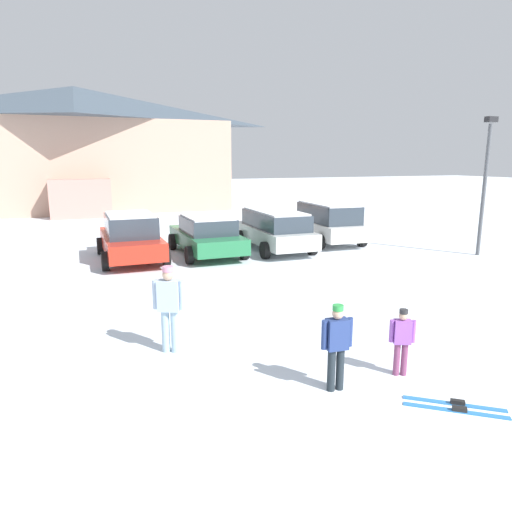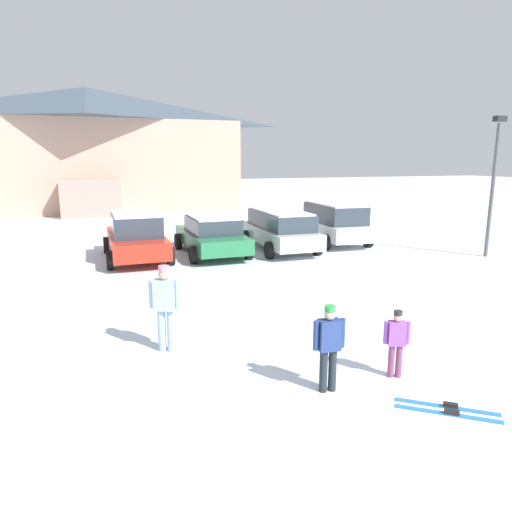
# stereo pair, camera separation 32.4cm
# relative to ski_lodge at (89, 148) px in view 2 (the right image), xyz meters

# --- Properties ---
(ground) EXTENTS (160.00, 160.00, 0.00)m
(ground) POSITION_rel_ski_lodge_xyz_m (3.37, -33.12, -4.40)
(ground) COLOR silver
(ski_lodge) EXTENTS (21.21, 12.26, 8.70)m
(ski_lodge) POSITION_rel_ski_lodge_xyz_m (0.00, 0.00, 0.00)
(ski_lodge) COLOR tan
(ski_lodge) RESTS_ON ground
(parked_red_sedan) EXTENTS (2.24, 4.72, 1.71)m
(parked_red_sedan) POSITION_rel_ski_lodge_xyz_m (1.21, -19.70, -3.54)
(parked_red_sedan) COLOR red
(parked_red_sedan) RESTS_ON ground
(parked_green_coupe) EXTENTS (2.26, 4.62, 1.50)m
(parked_green_coupe) POSITION_rel_ski_lodge_xyz_m (4.01, -19.79, -3.63)
(parked_green_coupe) COLOR #257243
(parked_green_coupe) RESTS_ON ground
(parked_silver_wagon) EXTENTS (2.25, 4.75, 1.61)m
(parked_silver_wagon) POSITION_rel_ski_lodge_xyz_m (6.80, -19.91, -3.53)
(parked_silver_wagon) COLOR silver
(parked_silver_wagon) RESTS_ON ground
(parked_white_suv) EXTENTS (2.37, 4.40, 1.75)m
(parked_white_suv) POSITION_rel_ski_lodge_xyz_m (9.62, -19.28, -3.46)
(parked_white_suv) COLOR white
(parked_white_suv) RESTS_ON ground
(skier_adult_in_blue_parka) EXTENTS (0.56, 0.40, 1.67)m
(skier_adult_in_blue_parka) POSITION_rel_ski_lodge_xyz_m (0.89, -28.31, -3.46)
(skier_adult_in_blue_parka) COLOR #94B3C8
(skier_adult_in_blue_parka) RESTS_ON ground
(skier_child_in_purple_jacket) EXTENTS (0.40, 0.27, 1.16)m
(skier_child_in_purple_jacket) POSITION_rel_ski_lodge_xyz_m (4.30, -30.70, -3.74)
(skier_child_in_purple_jacket) COLOR #79395E
(skier_child_in_purple_jacket) RESTS_ON ground
(skier_teen_in_navy_coat) EXTENTS (0.52, 0.23, 1.41)m
(skier_teen_in_navy_coat) POSITION_rel_ski_lodge_xyz_m (3.01, -30.74, -3.61)
(skier_teen_in_navy_coat) COLOR #1E272D
(skier_teen_in_navy_coat) RESTS_ON ground
(pair_of_skis) EXTENTS (1.32, 1.12, 0.08)m
(pair_of_skis) POSITION_rel_ski_lodge_xyz_m (4.37, -31.88, -4.38)
(pair_of_skis) COLOR #2869AE
(pair_of_skis) RESTS_ON ground
(lamp_post) EXTENTS (0.44, 0.24, 5.10)m
(lamp_post) POSITION_rel_ski_lodge_xyz_m (13.64, -23.71, -1.50)
(lamp_post) COLOR #515459
(lamp_post) RESTS_ON ground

